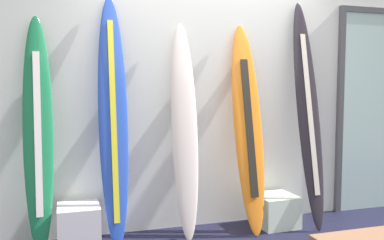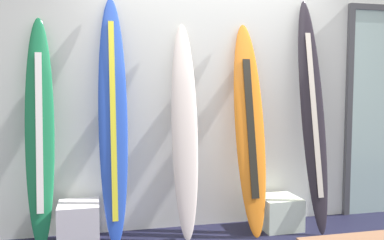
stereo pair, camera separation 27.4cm
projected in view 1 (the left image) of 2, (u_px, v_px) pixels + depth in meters
name	position (u px, v px, depth m)	size (l,w,h in m)	color
wall_back	(203.00, 84.00, 4.11)	(7.20, 0.20, 2.80)	silver
surfboard_emerald	(38.00, 135.00, 3.40)	(0.25, 0.34, 1.97)	#1C7747
surfboard_cobalt	(113.00, 120.00, 3.56)	(0.26, 0.41, 2.17)	blue
surfboard_ivory	(185.00, 132.00, 3.74)	(0.26, 0.43, 1.96)	silver
surfboard_sunset	(248.00, 129.00, 3.90)	(0.29, 0.49, 1.98)	orange
surfboard_charcoal	(308.00, 113.00, 4.03)	(0.25, 0.53, 2.23)	black
display_block_left	(79.00, 227.00, 3.51)	(0.35, 0.35, 0.37)	white
display_block_center	(276.00, 210.00, 4.06)	(0.38, 0.38, 0.31)	white
glass_door	(382.00, 107.00, 4.63)	(1.19, 0.06, 2.23)	silver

